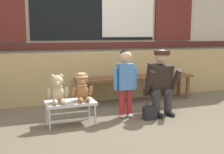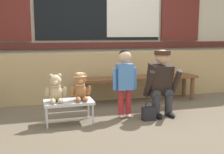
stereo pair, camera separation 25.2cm
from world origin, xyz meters
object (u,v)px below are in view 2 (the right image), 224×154
at_px(child_standing, 125,76).
at_px(adult_crouching, 161,82).
at_px(wooden_bench_long, 139,80).
at_px(teddy_bear_plain, 56,89).
at_px(small_display_bench, 69,103).
at_px(handbag_on_ground, 149,113).
at_px(teddy_bear_with_hat, 81,87).

xyz_separation_m(child_standing, adult_crouching, (0.55, -0.01, -0.11)).
bearing_deg(child_standing, adult_crouching, -1.05).
relative_size(wooden_bench_long, teddy_bear_plain, 5.78).
xyz_separation_m(small_display_bench, handbag_on_ground, (1.06, -0.17, -0.17)).
relative_size(child_standing, adult_crouching, 1.01).
bearing_deg(teddy_bear_plain, handbag_on_ground, -8.13).
distance_m(wooden_bench_long, adult_crouching, 0.82).
bearing_deg(small_display_bench, teddy_bear_plain, 179.49).
xyz_separation_m(wooden_bench_long, handbag_on_ground, (-0.25, -1.02, -0.28)).
relative_size(wooden_bench_long, handbag_on_ground, 7.72).
bearing_deg(small_display_bench, handbag_on_ground, -9.26).
bearing_deg(wooden_bench_long, teddy_bear_with_hat, -143.92).
bearing_deg(teddy_bear_with_hat, adult_crouching, 1.43).
xyz_separation_m(small_display_bench, child_standing, (0.79, 0.04, 0.33)).
height_order(wooden_bench_long, teddy_bear_with_hat, teddy_bear_with_hat).
bearing_deg(small_display_bench, child_standing, 3.02).
bearing_deg(teddy_bear_plain, adult_crouching, 1.15).
height_order(teddy_bear_plain, adult_crouching, adult_crouching).
relative_size(teddy_bear_plain, child_standing, 0.38).
xyz_separation_m(small_display_bench, adult_crouching, (1.34, 0.03, 0.21)).
xyz_separation_m(child_standing, handbag_on_ground, (0.28, -0.22, -0.50)).
height_order(wooden_bench_long, small_display_bench, wooden_bench_long).
bearing_deg(child_standing, handbag_on_ground, -37.84).
relative_size(adult_crouching, handbag_on_ground, 3.49).
bearing_deg(teddy_bear_plain, small_display_bench, -0.51).
bearing_deg(handbag_on_ground, teddy_bear_with_hat, 169.01).
bearing_deg(handbag_on_ground, teddy_bear_plain, 171.87).
relative_size(wooden_bench_long, adult_crouching, 2.21).
bearing_deg(small_display_bench, wooden_bench_long, 32.68).
height_order(child_standing, handbag_on_ground, child_standing).
height_order(child_standing, adult_crouching, child_standing).
xyz_separation_m(small_display_bench, teddy_bear_with_hat, (0.16, 0.00, 0.21)).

